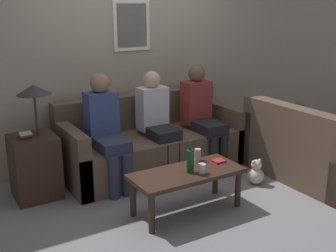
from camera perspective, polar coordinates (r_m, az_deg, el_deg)
name	(u,v)px	position (r m, az deg, el deg)	size (l,w,h in m)	color
ground_plane	(175,183)	(4.81, 0.89, -7.78)	(16.00, 16.00, 0.00)	gray
wall_back	(131,58)	(5.34, -5.04, 9.16)	(9.00, 0.08, 2.60)	#9E937F
couch_main	(151,144)	(5.14, -2.33, -2.48)	(2.18, 0.93, 0.88)	brown
couch_side	(310,151)	(5.16, 18.71, -3.27)	(0.93, 1.44, 0.88)	brown
coffee_table	(187,177)	(4.08, 2.57, -6.96)	(1.10, 0.49, 0.42)	#382319
side_table_with_lamp	(35,161)	(4.57, -17.58, -4.51)	(0.46, 0.46, 1.19)	#382319
wine_bottle	(190,160)	(4.00, 3.04, -4.67)	(0.07, 0.07, 0.32)	#19421E
drinking_glass	(202,168)	(4.02, 4.62, -5.75)	(0.07, 0.07, 0.09)	silver
book_stack	(219,161)	(4.31, 6.89, -4.73)	(0.12, 0.11, 0.02)	red
soda_can	(198,155)	(4.32, 4.04, -3.89)	(0.07, 0.07, 0.12)	#BCBCC1
person_left	(106,127)	(4.57, -8.39, -0.14)	(0.34, 0.62, 1.25)	#2D334C
person_middle	(157,119)	(4.91, -1.47, 0.93)	(0.34, 0.60, 1.21)	black
person_right	(202,112)	(5.19, 4.62, 1.87)	(0.34, 0.65, 1.24)	black
teddy_bear	(256,173)	(4.86, 11.82, -6.28)	(0.18, 0.18, 0.29)	beige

